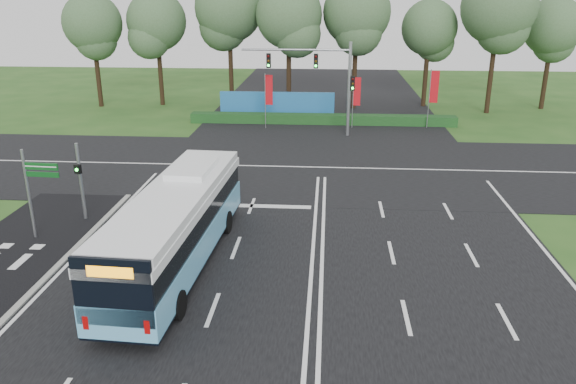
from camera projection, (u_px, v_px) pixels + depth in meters
The scene contains 14 objects.
ground at pixel (313, 251), 23.81m from camera, with size 120.00×120.00×0.00m, color #244D19.
road_main at pixel (313, 251), 23.80m from camera, with size 20.00×120.00×0.04m, color black.
road_cross at pixel (319, 168), 35.07m from camera, with size 120.00×14.00×0.05m, color black.
kerb_strip at pixel (49, 275), 21.66m from camera, with size 0.25×18.00×0.12m, color gray.
city_bus at pixel (177, 226), 21.96m from camera, with size 3.10×12.14×3.45m.
pedestrian_signal at pixel (80, 179), 26.38m from camera, with size 0.36×0.43×3.80m.
street_sign at pixel (34, 184), 24.17m from camera, with size 1.59×0.19×4.09m.
banner_flag_left at pixel (268, 93), 44.24m from camera, with size 0.64×0.18×4.39m.
banner_flag_mid at pixel (356, 94), 44.46m from camera, with size 0.62×0.06×4.16m.
banner_flag_right at pixel (433, 90), 44.30m from camera, with size 0.68×0.19×4.70m.
traffic_light_gantry at pixel (325, 74), 41.49m from camera, with size 8.41×0.28×7.00m.
hedge at pixel (322, 119), 46.69m from camera, with size 22.00×1.20×0.80m, color #143916.
blue_hoarding at pixel (277, 105), 49.08m from camera, with size 10.00×0.30×2.20m, color #1C5F9B.
eucalyptus_row at pixel (325, 16), 50.60m from camera, with size 47.24×8.64×12.44m.
Camera 1 is at (0.52, -21.61, 10.35)m, focal length 35.00 mm.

